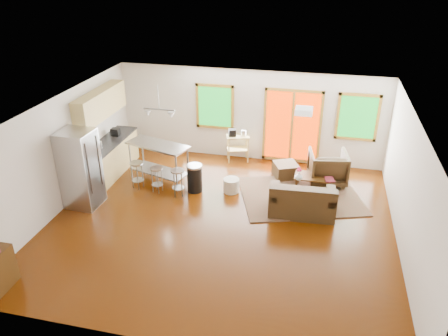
% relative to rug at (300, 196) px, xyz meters
% --- Properties ---
extents(floor, '(7.50, 7.00, 0.02)m').
position_rel_rug_xyz_m(floor, '(-1.65, -1.56, -0.02)').
color(floor, '#351501').
rests_on(floor, ground).
extents(ceiling, '(7.50, 7.00, 0.02)m').
position_rel_rug_xyz_m(ceiling, '(-1.65, -1.56, 2.60)').
color(ceiling, silver).
rests_on(ceiling, ground).
extents(back_wall, '(7.50, 0.02, 2.60)m').
position_rel_rug_xyz_m(back_wall, '(-1.65, 1.95, 1.29)').
color(back_wall, beige).
rests_on(back_wall, ground).
extents(left_wall, '(0.02, 7.00, 2.60)m').
position_rel_rug_xyz_m(left_wall, '(-5.41, -1.56, 1.29)').
color(left_wall, beige).
rests_on(left_wall, ground).
extents(right_wall, '(0.02, 7.00, 2.60)m').
position_rel_rug_xyz_m(right_wall, '(2.11, -1.56, 1.29)').
color(right_wall, beige).
rests_on(right_wall, ground).
extents(front_wall, '(7.50, 0.02, 2.60)m').
position_rel_rug_xyz_m(front_wall, '(-1.65, -5.07, 1.29)').
color(front_wall, beige).
rests_on(front_wall, ground).
extents(window_left, '(1.10, 0.05, 1.30)m').
position_rel_rug_xyz_m(window_left, '(-2.65, 1.90, 1.49)').
color(window_left, '#0C5314').
rests_on(window_left, back_wall).
extents(french_doors, '(1.60, 0.05, 2.10)m').
position_rel_rug_xyz_m(french_doors, '(-0.45, 1.90, 1.09)').
color(french_doors, '#AC2300').
rests_on(french_doors, back_wall).
extents(window_right, '(1.10, 0.05, 1.30)m').
position_rel_rug_xyz_m(window_right, '(1.25, 1.90, 1.49)').
color(window_right, '#0C5314').
rests_on(window_right, back_wall).
extents(rug, '(3.39, 2.98, 0.03)m').
position_rel_rug_xyz_m(rug, '(0.00, 0.00, 0.00)').
color(rug, '#425234').
rests_on(rug, floor).
extents(loveseat, '(1.54, 0.93, 0.79)m').
position_rel_rug_xyz_m(loveseat, '(0.08, -0.80, 0.30)').
color(loveseat, black).
rests_on(loveseat, floor).
extents(coffee_table, '(0.92, 0.57, 0.36)m').
position_rel_rug_xyz_m(coffee_table, '(0.26, 0.45, 0.30)').
color(coffee_table, '#351F09').
rests_on(coffee_table, floor).
extents(armchair, '(1.07, 1.02, 0.96)m').
position_rel_rug_xyz_m(armchair, '(0.61, 0.89, 0.46)').
color(armchair, black).
rests_on(armchair, floor).
extents(ottoman, '(0.78, 0.78, 0.39)m').
position_rel_rug_xyz_m(ottoman, '(-0.47, 0.95, 0.18)').
color(ottoman, black).
rests_on(ottoman, floor).
extents(pouf, '(0.50, 0.50, 0.35)m').
position_rel_rug_xyz_m(pouf, '(-1.71, -0.16, 0.16)').
color(pouf, beige).
rests_on(pouf, floor).
extents(vase, '(0.25, 0.25, 0.33)m').
position_rel_rug_xyz_m(vase, '(-0.08, 0.09, 0.51)').
color(vase, silver).
rests_on(vase, coffee_table).
extents(book, '(0.22, 0.07, 0.29)m').
position_rel_rug_xyz_m(book, '(0.56, 0.23, 0.53)').
color(book, maroon).
rests_on(book, coffee_table).
extents(cabinets, '(0.64, 2.24, 2.30)m').
position_rel_rug_xyz_m(cabinets, '(-5.13, 0.14, 0.91)').
color(cabinets, tan).
rests_on(cabinets, floor).
extents(refrigerator, '(0.79, 0.75, 1.86)m').
position_rel_rug_xyz_m(refrigerator, '(-4.99, -1.53, 0.92)').
color(refrigerator, '#B7BABC').
rests_on(refrigerator, floor).
extents(island, '(1.75, 1.10, 1.04)m').
position_rel_rug_xyz_m(island, '(-3.68, 0.01, 0.70)').
color(island, '#B7BABC').
rests_on(island, floor).
extents(cup, '(0.12, 0.10, 0.11)m').
position_rel_rug_xyz_m(cup, '(-3.02, 0.11, 0.99)').
color(cup, silver).
rests_on(cup, island).
extents(bar_stool_a, '(0.42, 0.42, 0.71)m').
position_rel_rug_xyz_m(bar_stool_a, '(-4.08, -0.50, 0.51)').
color(bar_stool_a, '#B7BABC').
rests_on(bar_stool_a, floor).
extents(bar_stool_b, '(0.38, 0.38, 0.67)m').
position_rel_rug_xyz_m(bar_stool_b, '(-3.52, -0.58, 0.48)').
color(bar_stool_b, '#B7BABC').
rests_on(bar_stool_b, floor).
extents(bar_stool_c, '(0.43, 0.43, 0.70)m').
position_rel_rug_xyz_m(bar_stool_c, '(-2.95, -0.65, 0.51)').
color(bar_stool_c, '#B7BABC').
rests_on(bar_stool_c, floor).
extents(trash_can, '(0.49, 0.49, 0.72)m').
position_rel_rug_xyz_m(trash_can, '(-2.62, -0.33, 0.35)').
color(trash_can, black).
rests_on(trash_can, floor).
extents(kitchen_cart, '(0.73, 0.58, 0.97)m').
position_rel_rug_xyz_m(kitchen_cart, '(-1.94, 1.67, 0.65)').
color(kitchen_cart, tan).
rests_on(kitchen_cart, floor).
extents(ceiling_flush, '(0.35, 0.35, 0.12)m').
position_rel_rug_xyz_m(ceiling_flush, '(-0.05, -0.96, 2.52)').
color(ceiling_flush, white).
rests_on(ceiling_flush, ceiling).
extents(pendant_light, '(0.80, 0.18, 0.79)m').
position_rel_rug_xyz_m(pendant_light, '(-3.55, -0.06, 1.88)').
color(pendant_light, gray).
rests_on(pendant_light, ceiling).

